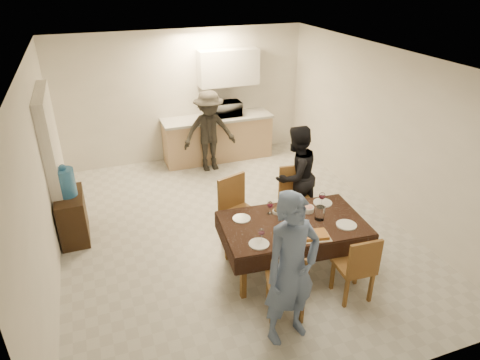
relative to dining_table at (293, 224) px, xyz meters
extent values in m
cube|color=beige|center=(-0.44, 1.12, -0.68)|extent=(5.00, 6.00, 0.02)
cube|color=white|center=(-0.44, 1.12, 1.92)|extent=(5.00, 6.00, 0.02)
cube|color=silver|center=(-0.44, 4.12, 0.62)|extent=(5.00, 0.02, 2.60)
cube|color=silver|center=(-0.44, -1.88, 0.62)|extent=(5.00, 0.02, 2.60)
cube|color=silver|center=(-2.94, 1.12, 0.62)|extent=(0.02, 6.00, 2.60)
cube|color=silver|center=(2.06, 1.12, 0.62)|extent=(0.02, 6.00, 2.60)
cube|color=silver|center=(-2.86, 2.32, 0.37)|extent=(0.15, 1.40, 2.10)
cube|color=tan|center=(0.16, 3.80, -0.25)|extent=(2.20, 0.60, 0.86)
cube|color=#A4A39F|center=(0.16, 3.80, 0.20)|extent=(2.24, 0.64, 0.05)
cube|color=silver|center=(0.46, 3.94, 1.17)|extent=(1.20, 0.34, 0.70)
cube|color=black|center=(0.00, 0.00, 0.01)|extent=(1.91, 1.21, 0.04)
cube|color=brown|center=(0.00, 0.00, -0.34)|extent=(0.07, 0.07, 0.68)
cube|color=brown|center=(-0.45, -0.75, -0.23)|extent=(0.51, 0.51, 0.05)
cube|color=brown|center=(-0.45, -0.94, 0.01)|extent=(0.41, 0.15, 0.45)
cube|color=brown|center=(0.45, -0.75, -0.24)|extent=(0.43, 0.43, 0.05)
cube|color=brown|center=(0.45, -0.94, 0.01)|extent=(0.42, 0.06, 0.44)
cube|color=brown|center=(-0.45, 0.75, -0.18)|extent=(0.59, 0.59, 0.06)
cube|color=brown|center=(-0.45, 0.54, 0.09)|extent=(0.45, 0.19, 0.50)
cube|color=brown|center=(0.45, 0.75, -0.19)|extent=(0.52, 0.52, 0.06)
cube|color=brown|center=(0.45, 0.54, 0.09)|extent=(0.46, 0.11, 0.50)
cube|color=black|center=(-2.72, 1.74, -0.32)|extent=(0.39, 0.77, 0.71)
cylinder|color=#357ABC|center=(-2.72, 1.74, 0.24)|extent=(0.27, 0.27, 0.41)
cylinder|color=white|center=(0.35, -0.05, 0.13)|extent=(0.12, 0.12, 0.19)
cube|color=#B67035|center=(0.10, -0.38, 0.06)|extent=(0.41, 0.33, 0.05)
cylinder|color=silver|center=(0.30, 0.18, 0.07)|extent=(0.17, 0.17, 0.07)
cylinder|color=silver|center=(-0.05, 0.28, 0.05)|extent=(0.21, 0.21, 0.04)
cylinder|color=silver|center=(-0.60, -0.30, 0.04)|extent=(0.25, 0.25, 0.01)
cylinder|color=silver|center=(0.60, -0.30, 0.04)|extent=(0.26, 0.26, 0.02)
cylinder|color=silver|center=(-0.60, 0.30, 0.04)|extent=(0.24, 0.24, 0.01)
cylinder|color=silver|center=(0.60, 0.30, 0.04)|extent=(0.26, 0.26, 0.01)
imported|color=silver|center=(0.38, 3.80, 0.38)|extent=(0.53, 0.36, 0.29)
imported|color=slate|center=(-0.55, -1.05, 0.20)|extent=(0.71, 0.53, 1.77)
imported|color=black|center=(0.55, 1.05, 0.11)|extent=(0.94, 0.84, 1.59)
imported|color=black|center=(-0.14, 3.35, 0.11)|extent=(1.02, 0.59, 1.59)
camera|label=1|loc=(-2.23, -4.14, 3.01)|focal=32.00mm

